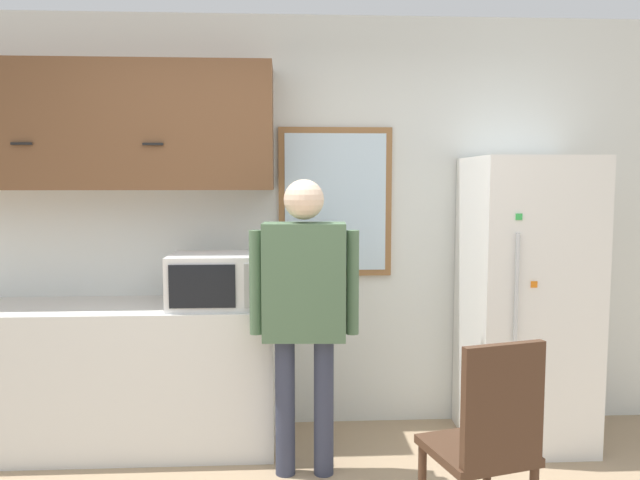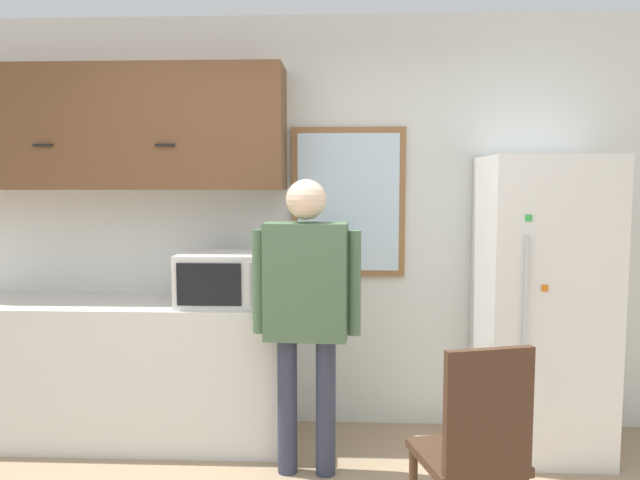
# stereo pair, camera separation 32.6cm
# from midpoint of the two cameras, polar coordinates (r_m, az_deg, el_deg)

# --- Properties ---
(back_wall) EXTENTS (6.00, 0.06, 2.70)m
(back_wall) POSITION_cam_midpoint_polar(r_m,az_deg,el_deg) (4.15, -5.65, 1.43)
(back_wall) COLOR silver
(back_wall) RESTS_ON ground_plane
(counter) EXTENTS (2.14, 0.63, 0.88)m
(counter) POSITION_cam_midpoint_polar(r_m,az_deg,el_deg) (4.19, -21.70, -11.55)
(counter) COLOR silver
(counter) RESTS_ON ground_plane
(upper_cabinets) EXTENTS (2.14, 0.39, 0.77)m
(upper_cabinets) POSITION_cam_midpoint_polar(r_m,az_deg,el_deg) (4.15, -21.89, 9.60)
(upper_cabinets) COLOR brown
(microwave) EXTENTS (0.53, 0.43, 0.32)m
(microwave) POSITION_cam_midpoint_polar(r_m,az_deg,el_deg) (3.82, -12.02, -3.65)
(microwave) COLOR white
(microwave) RESTS_ON counter
(person) EXTENTS (0.60, 0.24, 1.65)m
(person) POSITION_cam_midpoint_polar(r_m,az_deg,el_deg) (3.42, -4.20, -5.26)
(person) COLOR #33384C
(person) RESTS_ON ground_plane
(refrigerator) EXTENTS (0.72, 0.71, 1.78)m
(refrigerator) POSITION_cam_midpoint_polar(r_m,az_deg,el_deg) (4.05, 16.11, -5.39)
(refrigerator) COLOR white
(refrigerator) RESTS_ON ground_plane
(chair) EXTENTS (0.50, 0.50, 0.97)m
(chair) POSITION_cam_midpoint_polar(r_m,az_deg,el_deg) (2.87, 11.85, -17.40)
(chair) COLOR #472D1E
(chair) RESTS_ON ground_plane
(window) EXTENTS (0.74, 0.05, 0.98)m
(window) POSITION_cam_midpoint_polar(r_m,az_deg,el_deg) (4.10, -0.88, 3.48)
(window) COLOR olive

